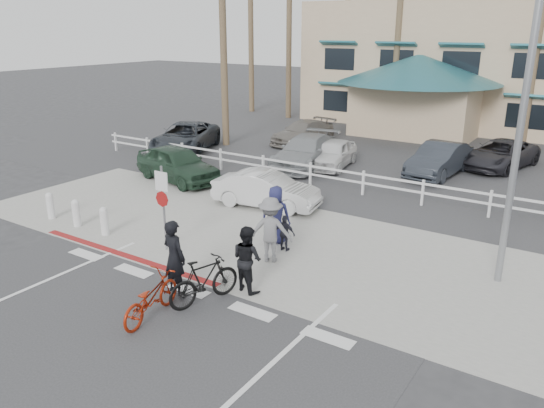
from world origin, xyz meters
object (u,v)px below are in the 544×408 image
Objects in this scene: bike_black at (204,281)px; car_white_sedan at (266,190)px; sign_post at (164,204)px; car_red_compact at (178,164)px; bike_red at (151,298)px.

bike_black is 7.37m from car_white_sedan.
sign_post is at bearing -13.97° from bike_black.
car_white_sedan is at bearing -86.14° from car_red_compact.
car_white_sedan is at bearing 86.74° from sign_post.
bike_red is (2.49, -3.06, -0.94)m from sign_post.
sign_post is 3.68m from bike_black.
car_white_sedan is at bearing -50.78° from bike_black.
car_white_sedan is at bearing -83.65° from bike_red.
car_red_compact is (-4.88, 5.80, -0.69)m from sign_post.
car_red_compact is (-7.94, 7.64, 0.18)m from bike_black.
sign_post reaches higher than bike_red.
sign_post is 1.49× the size of bike_black.
car_red_compact is at bearing -59.25° from bike_red.
bike_red is 0.44× the size of car_red_compact.
sign_post is 4.06m from bike_red.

